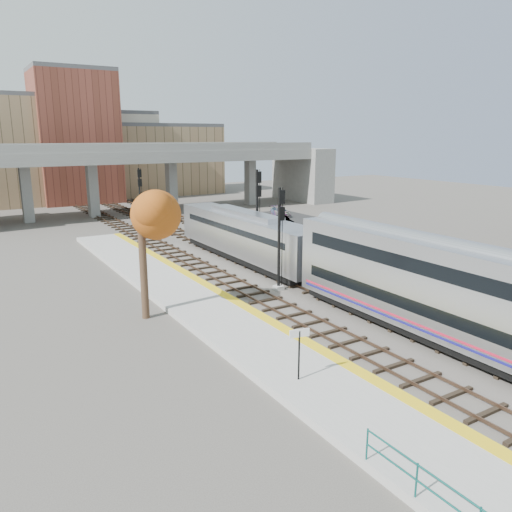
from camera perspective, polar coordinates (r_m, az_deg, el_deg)
ground at (r=31.42m, az=9.85°, el=-6.06°), size 160.00×160.00×0.00m
platform at (r=27.39m, az=-1.80°, el=-8.46°), size 4.50×60.00×0.35m
yellow_strip at (r=28.24m, az=1.58°, el=-7.37°), size 0.70×60.00×0.01m
tracks at (r=41.63m, az=-0.47°, el=-0.86°), size 10.70×95.00×0.25m
overpass at (r=71.66m, az=-11.26°, el=9.60°), size 54.00×12.00×9.50m
buildings_far at (r=91.19m, az=-18.33°, el=11.28°), size 43.00×21.00×20.60m
parking_lot at (r=61.30m, az=2.60°, el=3.76°), size 14.00×18.00×0.04m
locomotive at (r=42.16m, az=-1.22°, el=2.39°), size 3.02×19.05×4.10m
coach at (r=25.71m, az=25.02°, el=-5.06°), size 3.03×25.00×5.00m
signal_mast_near at (r=33.94m, az=2.71°, el=1.81°), size 0.60×0.64×7.11m
signal_mast_mid at (r=44.00m, az=0.17°, el=5.00°), size 0.60×0.64×7.63m
signal_mast_far at (r=60.06m, az=-13.09°, el=6.44°), size 0.60×0.64×6.85m
station_sign at (r=21.27m, az=4.96°, el=-9.95°), size 0.89×0.24×2.27m
tree at (r=28.79m, az=-13.08°, el=4.78°), size 3.60×3.60×8.39m
car_a at (r=55.13m, az=1.66°, el=3.31°), size 2.64×3.78×1.20m
car_b at (r=59.08m, az=2.94°, el=4.02°), size 1.47×3.84×1.25m
car_c at (r=66.60m, az=2.74°, el=5.09°), size 2.63×4.49×1.22m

